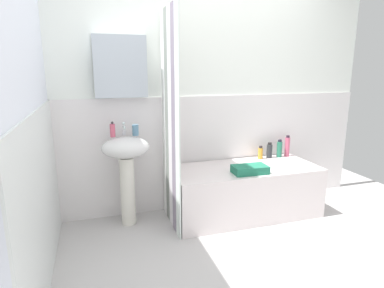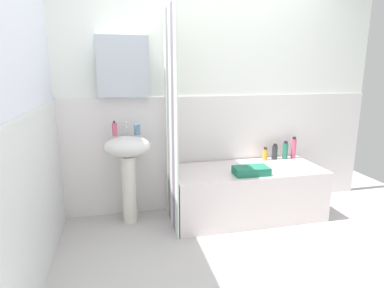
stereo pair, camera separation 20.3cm
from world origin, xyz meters
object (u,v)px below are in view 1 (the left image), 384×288
at_px(towel_folded, 250,169).
at_px(body_wash_bottle, 279,149).
at_px(toothbrush_cup, 135,130).
at_px(sink, 126,161).
at_px(lotion_bottle, 260,153).
at_px(soap_dispenser, 113,130).
at_px(bathtub, 244,191).
at_px(shampoo_bottle, 287,146).
at_px(conditioner_bottle, 269,151).

bearing_deg(towel_folded, body_wash_bottle, 36.20).
bearing_deg(toothbrush_cup, body_wash_bottle, 2.42).
distance_m(sink, towel_folded, 1.17).
distance_m(sink, toothbrush_cup, 0.30).
bearing_deg(lotion_bottle, soap_dispenser, -177.57).
relative_size(bathtub, body_wash_bottle, 7.57).
xyz_separation_m(shampoo_bottle, lotion_bottle, (-0.34, -0.01, -0.05)).
height_order(soap_dispenser, shampoo_bottle, soap_dispenser).
bearing_deg(toothbrush_cup, lotion_bottle, 2.66).
bearing_deg(soap_dispenser, shampoo_bottle, 2.19).
bearing_deg(body_wash_bottle, toothbrush_cup, -177.58).
bearing_deg(conditioner_bottle, body_wash_bottle, -2.27).
relative_size(shampoo_bottle, body_wash_bottle, 1.21).
xyz_separation_m(toothbrush_cup, towel_folded, (1.02, -0.36, -0.37)).
distance_m(body_wash_bottle, towel_folded, 0.73).
bearing_deg(shampoo_bottle, towel_folded, -147.89).
relative_size(soap_dispenser, shampoo_bottle, 0.60).
bearing_deg(soap_dispenser, towel_folded, -16.19).
relative_size(toothbrush_cup, bathtub, 0.07).
relative_size(bathtub, towel_folded, 4.54).
xyz_separation_m(sink, lotion_bottle, (1.47, 0.10, -0.06)).
xyz_separation_m(shampoo_bottle, body_wash_bottle, (-0.10, -0.00, -0.02)).
xyz_separation_m(sink, shampoo_bottle, (1.81, 0.11, -0.01)).
relative_size(toothbrush_cup, body_wash_bottle, 0.52).
relative_size(soap_dispenser, body_wash_bottle, 0.73).
bearing_deg(shampoo_bottle, lotion_bottle, -178.91).
distance_m(conditioner_bottle, towel_folded, 0.63).
bearing_deg(toothbrush_cup, soap_dispenser, -179.09).
height_order(bathtub, lotion_bottle, lotion_bottle).
bearing_deg(sink, bathtub, -6.68).
bearing_deg(body_wash_bottle, conditioner_bottle, 177.73).
bearing_deg(towel_folded, sink, 163.99).
bearing_deg(sink, conditioner_bottle, 4.01).
distance_m(soap_dispenser, body_wash_bottle, 1.84).
distance_m(shampoo_bottle, towel_folded, 0.81).
bearing_deg(lotion_bottle, sink, -176.04).
xyz_separation_m(sink, toothbrush_cup, (0.10, 0.04, 0.28)).
relative_size(shampoo_bottle, towel_folded, 0.73).
bearing_deg(conditioner_bottle, shampoo_bottle, -0.75).
xyz_separation_m(bathtub, shampoo_bottle, (0.65, 0.24, 0.37)).
relative_size(soap_dispenser, lotion_bottle, 1.00).
bearing_deg(towel_folded, toothbrush_cup, 160.56).
bearing_deg(towel_folded, lotion_bottle, 50.90).
bearing_deg(conditioner_bottle, toothbrush_cup, -177.19).
height_order(bathtub, towel_folded, towel_folded).
bearing_deg(lotion_bottle, towel_folded, -129.10).
xyz_separation_m(lotion_bottle, towel_folded, (-0.34, -0.42, -0.03)).
height_order(shampoo_bottle, towel_folded, shampoo_bottle).
xyz_separation_m(sink, bathtub, (1.16, -0.14, -0.38)).
relative_size(conditioner_bottle, towel_folded, 0.52).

